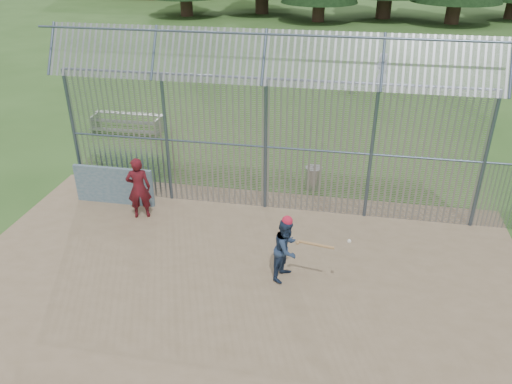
% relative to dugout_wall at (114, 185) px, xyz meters
% --- Properties ---
extents(ground, '(120.00, 120.00, 0.00)m').
position_rel_dugout_wall_xyz_m(ground, '(4.60, -2.90, -0.62)').
color(ground, '#2D511E').
rests_on(ground, ground).
extents(dirt_infield, '(14.00, 10.00, 0.02)m').
position_rel_dugout_wall_xyz_m(dirt_infield, '(4.60, -3.40, -0.61)').
color(dirt_infield, '#756047').
rests_on(dirt_infield, ground).
extents(dugout_wall, '(2.50, 0.12, 1.20)m').
position_rel_dugout_wall_xyz_m(dugout_wall, '(0.00, 0.00, 0.00)').
color(dugout_wall, '#38566B').
rests_on(dugout_wall, dirt_infield).
extents(batter, '(0.83, 0.94, 1.60)m').
position_rel_dugout_wall_xyz_m(batter, '(5.68, -2.75, 0.20)').
color(batter, navy).
rests_on(batter, dirt_infield).
extents(onlooker, '(0.80, 0.65, 1.88)m').
position_rel_dugout_wall_xyz_m(onlooker, '(1.10, -0.64, 0.34)').
color(onlooker, maroon).
rests_on(onlooker, dirt_infield).
extents(bg_kid_standing, '(1.01, 0.96, 1.74)m').
position_rel_dugout_wall_xyz_m(bg_kid_standing, '(8.56, 15.15, 0.25)').
color(bg_kid_standing, gray).
rests_on(bg_kid_standing, ground).
extents(bg_kid_seated, '(0.50, 0.37, 0.80)m').
position_rel_dugout_wall_xyz_m(bg_kid_seated, '(7.05, 13.19, -0.22)').
color(bg_kid_seated, slate).
rests_on(bg_kid_seated, ground).
extents(batting_gear, '(1.61, 0.54, 0.64)m').
position_rel_dugout_wall_xyz_m(batting_gear, '(5.85, -2.79, 0.88)').
color(batting_gear, red).
rests_on(batting_gear, ground).
extents(trash_can, '(0.56, 0.56, 0.82)m').
position_rel_dugout_wall_xyz_m(trash_can, '(5.94, 2.16, -0.24)').
color(trash_can, gray).
rests_on(trash_can, ground).
extents(bleacher, '(3.00, 0.95, 0.72)m').
position_rel_dugout_wall_xyz_m(bleacher, '(-2.15, 5.86, -0.21)').
color(bleacher, gray).
rests_on(bleacher, ground).
extents(backstop_fence, '(20.09, 0.81, 5.30)m').
position_rel_dugout_wall_xyz_m(backstop_fence, '(6.41, 0.53, 1.74)').
color(backstop_fence, '#47566B').
rests_on(backstop_fence, ground).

